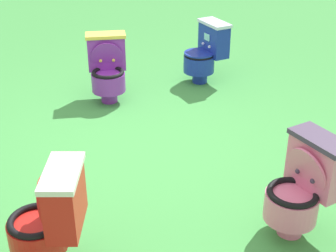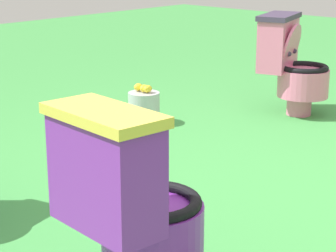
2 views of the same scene
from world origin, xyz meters
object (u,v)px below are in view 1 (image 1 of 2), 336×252
Objects in this scene: toilet_pink at (303,186)px; toilet_blue at (206,52)px; lemon_bucket at (312,144)px; toilet_red at (50,218)px; toilet_purple at (108,68)px.

toilet_blue is at bearing -20.74° from toilet_pink.
toilet_blue is 1.97m from lemon_bucket.
lemon_bucket is at bearing -50.12° from toilet_pink.
toilet_blue is 2.84m from toilet_pink.
toilet_purple is at bearing -1.52° from toilet_red.
toilet_red is at bearing 71.29° from toilet_pink.
toilet_blue is at bearing -163.23° from toilet_purple.
toilet_blue is at bearing -20.67° from toilet_red.
toilet_pink reaches higher than lemon_bucket.
toilet_blue is at bearing 11.88° from lemon_bucket.
toilet_pink is at bearing -78.24° from toilet_red.
toilet_purple and toilet_pink have the same top height.
lemon_bucket is (0.85, -2.30, -0.26)m from toilet_red.
toilet_pink is at bearing 146.57° from lemon_bucket.
toilet_purple reaches higher than lemon_bucket.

